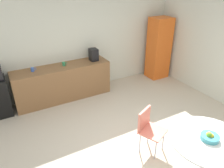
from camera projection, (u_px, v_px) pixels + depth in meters
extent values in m
plane|color=beige|center=(136.00, 155.00, 3.91)|extent=(6.00, 6.00, 0.00)
cube|color=silver|center=(74.00, 45.00, 5.66)|extent=(6.00, 0.10, 2.60)
cube|color=brown|center=(63.00, 82.00, 5.56)|extent=(2.44, 0.60, 0.90)
cube|color=orange|center=(159.00, 48.00, 6.58)|extent=(0.60, 0.50, 1.86)
cylinder|color=silver|center=(205.00, 157.00, 3.37)|extent=(0.08, 0.08, 0.71)
cylinder|color=white|center=(209.00, 140.00, 3.22)|extent=(1.19, 1.19, 0.03)
cylinder|color=silver|center=(163.00, 140.00, 3.97)|extent=(0.02, 0.02, 0.42)
cylinder|color=silver|center=(156.00, 150.00, 3.74)|extent=(0.02, 0.02, 0.42)
cylinder|color=silver|center=(148.00, 133.00, 4.14)|extent=(0.02, 0.02, 0.42)
cylinder|color=silver|center=(140.00, 142.00, 3.91)|extent=(0.02, 0.02, 0.42)
cube|color=#DB7260|center=(153.00, 131.00, 3.84)|extent=(0.56, 0.56, 0.03)
cube|color=#DB7260|center=(144.00, 118.00, 3.85)|extent=(0.36, 0.19, 0.38)
cylinder|color=teal|center=(210.00, 137.00, 3.20)|extent=(0.27, 0.27, 0.07)
sphere|color=#66B233|center=(209.00, 136.00, 3.17)|extent=(0.07, 0.07, 0.07)
sphere|color=orange|center=(208.00, 135.00, 3.20)|extent=(0.07, 0.07, 0.07)
sphere|color=yellow|center=(211.00, 136.00, 3.17)|extent=(0.07, 0.07, 0.07)
sphere|color=orange|center=(209.00, 134.00, 3.21)|extent=(0.07, 0.07, 0.07)
sphere|color=#66B233|center=(209.00, 135.00, 3.16)|extent=(0.07, 0.07, 0.07)
cylinder|color=black|center=(93.00, 60.00, 5.65)|extent=(0.08, 0.08, 0.09)
torus|color=black|center=(95.00, 59.00, 5.67)|extent=(0.06, 0.01, 0.06)
cylinder|color=#3F66BF|center=(32.00, 70.00, 5.06)|extent=(0.08, 0.08, 0.09)
torus|color=#3F66BF|center=(35.00, 69.00, 5.09)|extent=(0.06, 0.01, 0.06)
cylinder|color=#338C59|center=(64.00, 64.00, 5.39)|extent=(0.08, 0.08, 0.09)
torus|color=#338C59|center=(66.00, 63.00, 5.41)|extent=(0.06, 0.01, 0.06)
cube|color=black|center=(94.00, 55.00, 5.67)|extent=(0.20, 0.24, 0.32)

